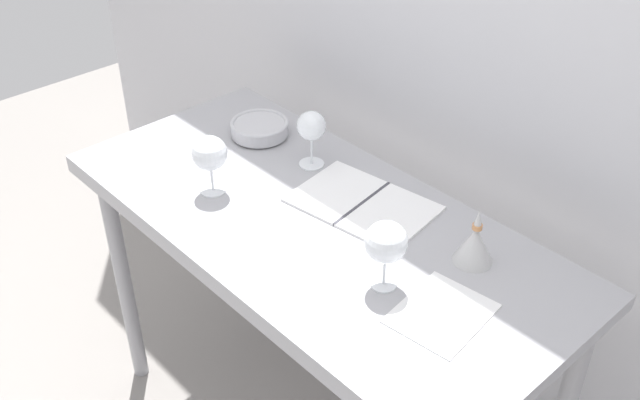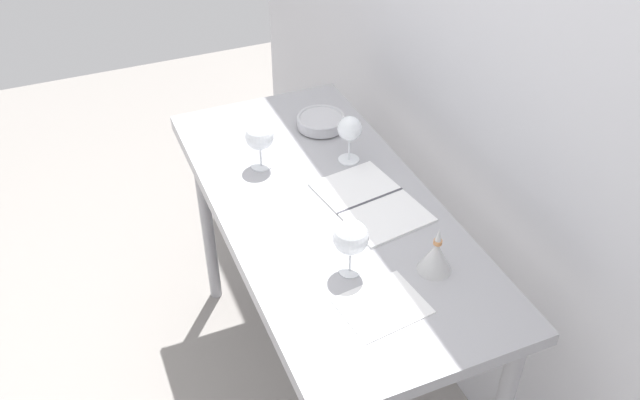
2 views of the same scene
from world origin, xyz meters
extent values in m
cube|color=silver|center=(0.00, 0.49, 1.30)|extent=(3.80, 0.04, 2.60)
cube|color=#9E9EA3|center=(0.00, 0.00, 0.88)|extent=(1.40, 0.64, 0.04)
cube|color=#9E9EA3|center=(0.00, -0.33, 0.88)|extent=(1.40, 0.01, 0.05)
cylinder|color=#9E9EA3|center=(-0.64, -0.26, 0.43)|extent=(0.05, 0.05, 0.86)
cylinder|color=#9E9EA3|center=(-0.64, 0.26, 0.43)|extent=(0.05, 0.05, 0.86)
cylinder|color=white|center=(0.30, -0.07, 0.90)|extent=(0.06, 0.06, 0.00)
cylinder|color=white|center=(0.30, -0.07, 0.94)|extent=(0.01, 0.01, 0.08)
sphere|color=white|center=(0.30, -0.07, 1.02)|extent=(0.10, 0.10, 0.10)
cylinder|color=maroon|center=(0.30, -0.07, 1.01)|extent=(0.07, 0.07, 0.02)
cylinder|color=white|center=(-0.27, -0.13, 0.90)|extent=(0.07, 0.07, 0.00)
cylinder|color=white|center=(-0.27, -0.13, 0.94)|extent=(0.01, 0.01, 0.07)
sphere|color=white|center=(-0.27, -0.13, 1.02)|extent=(0.09, 0.09, 0.09)
cylinder|color=maroon|center=(-0.27, -0.13, 1.00)|extent=(0.07, 0.07, 0.03)
cylinder|color=white|center=(-0.19, 0.16, 0.90)|extent=(0.07, 0.07, 0.00)
cylinder|color=white|center=(-0.19, 0.16, 0.95)|extent=(0.01, 0.01, 0.09)
sphere|color=white|center=(-0.19, 0.16, 1.02)|extent=(0.08, 0.08, 0.08)
cylinder|color=maroon|center=(-0.19, 0.16, 1.01)|extent=(0.06, 0.06, 0.03)
cube|color=white|center=(-0.04, 0.11, 0.90)|extent=(0.21, 0.26, 0.01)
cube|color=white|center=(0.13, 0.13, 0.90)|extent=(0.21, 0.26, 0.01)
cube|color=#3F3F47|center=(0.05, 0.12, 0.90)|extent=(0.04, 0.24, 0.01)
cube|color=white|center=(0.45, -0.04, 0.90)|extent=(0.20, 0.23, 0.00)
cylinder|color=#DBCC66|center=(-0.41, 0.15, 0.90)|extent=(0.12, 0.12, 0.01)
cylinder|color=#B7B7BC|center=(-0.41, 0.15, 0.92)|extent=(0.17, 0.17, 0.04)
torus|color=#B7B7BC|center=(-0.41, 0.15, 0.94)|extent=(0.17, 0.17, 0.01)
cone|color=#B9B9B9|center=(0.38, 0.15, 0.95)|extent=(0.10, 0.10, 0.09)
cylinder|color=#C17F4C|center=(0.38, 0.15, 1.00)|extent=(0.02, 0.02, 0.01)
cone|color=#B9B9B9|center=(0.38, 0.15, 1.02)|extent=(0.02, 0.02, 0.04)
camera|label=1|loc=(1.13, -1.03, 2.02)|focal=41.89mm
camera|label=2|loc=(1.50, -0.66, 2.19)|focal=38.13mm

